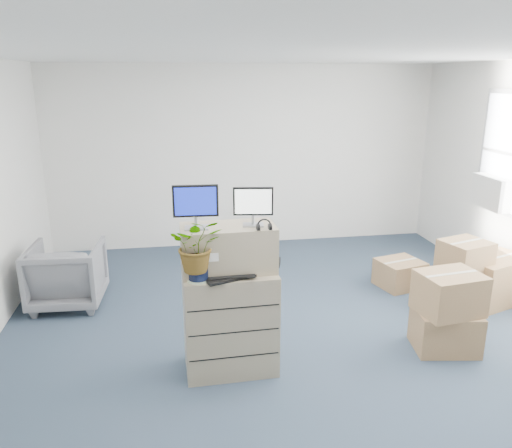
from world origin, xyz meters
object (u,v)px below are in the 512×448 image
Objects in this scene: filing_cabinet_lower at (230,321)px; monitor_left at (196,204)px; keyboard at (230,277)px; monitor_right at (253,204)px; office_chair at (67,272)px; water_bottle at (239,259)px; potted_plant at (197,252)px.

filing_cabinet_lower is 2.49× the size of monitor_left.
monitor_left is at bearing 130.82° from keyboard.
monitor_right is 0.76× the size of keyboard.
office_chair is (-1.72, 1.80, -0.55)m from keyboard.
water_bottle reaches higher than keyboard.
water_bottle is at bearing 39.21° from keyboard.
monitor_left is (-0.27, 0.01, 1.10)m from filing_cabinet_lower.
monitor_right reaches higher than keyboard.
potted_plant is (-0.37, -0.17, 0.15)m from water_bottle.
filing_cabinet_lower is at bearing 27.34° from potted_plant.
monitor_right is (0.49, 0.01, -0.02)m from monitor_left.
monitor_left is 0.63m from water_bottle.
potted_plant is (-0.28, -0.14, 0.73)m from filing_cabinet_lower.
filing_cabinet_lower is 0.51m from keyboard.
monitor_right is at bearing 3.42° from filing_cabinet_lower.
office_chair is at bearing 138.12° from water_bottle.
monitor_right reaches higher than water_bottle.
monitor_left is at bearing 176.27° from filing_cabinet_lower.
filing_cabinet_lower is 2.40m from office_chair.
potted_plant reaches higher than office_chair.
monitor_left is 0.78× the size of potted_plant.
keyboard is at bearing -95.59° from filing_cabinet_lower.
keyboard is at bearing 136.92° from office_chair.
monitor_right is at bearing 18.12° from potted_plant.
monitor_right is 0.51m from water_bottle.
monitor_left is 0.68m from keyboard.
potted_plant is (-0.27, -0.01, 0.24)m from keyboard.
monitor_right is 0.42× the size of office_chair.
monitor_right reaches higher than office_chair.
monitor_right is 0.65m from keyboard.
monitor_left is at bearing -176.82° from water_bottle.
water_bottle is (0.36, 0.02, -0.51)m from monitor_left.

